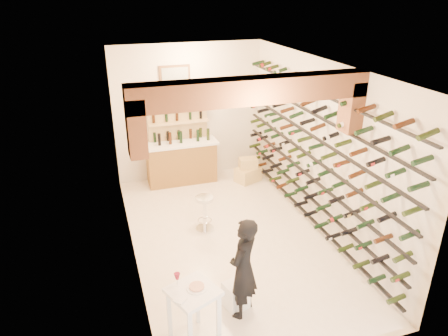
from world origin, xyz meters
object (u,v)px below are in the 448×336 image
person (243,268)px  crate_lower (248,174)px  tasting_table (193,299)px  white_stool (236,295)px  chrome_barstool (205,211)px  wine_rack (308,152)px  back_counter (182,161)px

person → crate_lower: 4.47m
tasting_table → white_stool: tasting_table is taller
chrome_barstool → person: bearing=-92.0°
wine_rack → white_stool: bearing=-138.8°
wine_rack → tasting_table: wine_rack is taller
back_counter → chrome_barstool: 2.24m
back_counter → crate_lower: (1.52, -0.45, -0.36)m
wine_rack → chrome_barstool: wine_rack is taller
white_stool → crate_lower: white_stool is taller
tasting_table → chrome_barstool: size_ratio=1.43×
wine_rack → back_counter: (-1.83, 2.65, -1.02)m
white_stool → back_counter: bearing=87.6°
back_counter → white_stool: bearing=-92.4°
wine_rack → crate_lower: (-0.31, 2.20, -1.38)m
back_counter → person: 4.57m
wine_rack → person: size_ratio=3.71×
crate_lower → person: bearing=-111.9°
tasting_table → wine_rack: bearing=15.9°
tasting_table → chrome_barstool: tasting_table is taller
back_counter → tasting_table: 4.93m
tasting_table → chrome_barstool: (0.87, 2.61, -0.27)m
back_counter → tasting_table: (-0.92, -4.84, 0.14)m
back_counter → person: bearing=-91.7°
back_counter → person: (-0.13, -4.56, 0.24)m
back_counter → chrome_barstool: (-0.05, -2.23, -0.13)m
white_stool → crate_lower: bearing=66.7°
person → crate_lower: bearing=-156.1°
person → wine_rack: bearing=-180.0°
white_stool → person: size_ratio=0.26×
chrome_barstool → wine_rack: bearing=-12.4°
back_counter → white_stool: size_ratio=4.31×
white_stool → chrome_barstool: 2.20m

